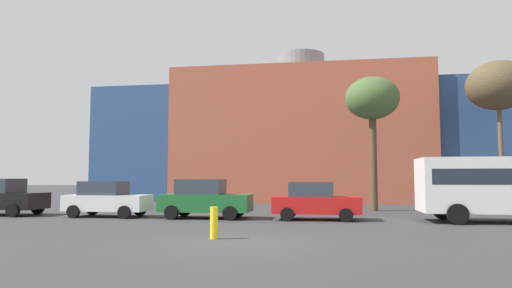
{
  "coord_description": "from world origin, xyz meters",
  "views": [
    {
      "loc": [
        2.59,
        -12.6,
        1.85
      ],
      "look_at": [
        -0.59,
        7.14,
        3.39
      ],
      "focal_mm": 31.37,
      "sensor_mm": 36.0,
      "label": 1
    }
  ],
  "objects_px": {
    "white_bus": "(504,184)",
    "bare_tree_0": "(372,101)",
    "parked_car_0": "(1,197)",
    "parked_car_3": "(315,201)",
    "parked_car_1": "(107,199)",
    "parked_car_2": "(205,199)",
    "bollard_yellow_0": "(214,223)",
    "bare_tree_1": "(498,86)"
  },
  "relations": [
    {
      "from": "parked_car_2",
      "to": "parked_car_3",
      "type": "height_order",
      "value": "parked_car_2"
    },
    {
      "from": "parked_car_1",
      "to": "parked_car_3",
      "type": "distance_m",
      "value": 9.98
    },
    {
      "from": "white_bus",
      "to": "parked_car_3",
      "type": "bearing_deg",
      "value": 179.63
    },
    {
      "from": "parked_car_0",
      "to": "bollard_yellow_0",
      "type": "height_order",
      "value": "parked_car_0"
    },
    {
      "from": "parked_car_0",
      "to": "bare_tree_1",
      "type": "relative_size",
      "value": 0.46
    },
    {
      "from": "parked_car_1",
      "to": "bare_tree_1",
      "type": "relative_size",
      "value": 0.43
    },
    {
      "from": "parked_car_2",
      "to": "bollard_yellow_0",
      "type": "height_order",
      "value": "parked_car_2"
    },
    {
      "from": "bollard_yellow_0",
      "to": "bare_tree_1",
      "type": "bearing_deg",
      "value": 49.24
    },
    {
      "from": "parked_car_3",
      "to": "bollard_yellow_0",
      "type": "xyz_separation_m",
      "value": [
        -2.88,
        -6.85,
        -0.35
      ]
    },
    {
      "from": "white_bus",
      "to": "parked_car_1",
      "type": "bearing_deg",
      "value": 179.84
    },
    {
      "from": "parked_car_0",
      "to": "white_bus",
      "type": "height_order",
      "value": "white_bus"
    },
    {
      "from": "parked_car_1",
      "to": "bollard_yellow_0",
      "type": "relative_size",
      "value": 4.03
    },
    {
      "from": "parked_car_3",
      "to": "bare_tree_1",
      "type": "bearing_deg",
      "value": 40.31
    },
    {
      "from": "bare_tree_1",
      "to": "bare_tree_0",
      "type": "bearing_deg",
      "value": -157.42
    },
    {
      "from": "parked_car_1",
      "to": "white_bus",
      "type": "bearing_deg",
      "value": -0.16
    },
    {
      "from": "parked_car_3",
      "to": "bollard_yellow_0",
      "type": "bearing_deg",
      "value": -112.84
    },
    {
      "from": "white_bus",
      "to": "bare_tree_0",
      "type": "relative_size",
      "value": 0.88
    },
    {
      "from": "parked_car_2",
      "to": "bollard_yellow_0",
      "type": "xyz_separation_m",
      "value": [
        2.23,
        -6.85,
        -0.41
      ]
    },
    {
      "from": "white_bus",
      "to": "bollard_yellow_0",
      "type": "bearing_deg",
      "value": -147.71
    },
    {
      "from": "bare_tree_0",
      "to": "bare_tree_1",
      "type": "bearing_deg",
      "value": 22.58
    },
    {
      "from": "parked_car_3",
      "to": "bare_tree_1",
      "type": "xyz_separation_m",
      "value": [
        11.23,
        9.53,
        6.79
      ]
    },
    {
      "from": "parked_car_0",
      "to": "parked_car_1",
      "type": "bearing_deg",
      "value": -0.0
    },
    {
      "from": "bare_tree_0",
      "to": "bare_tree_1",
      "type": "distance_m",
      "value": 8.82
    },
    {
      "from": "parked_car_1",
      "to": "parked_car_2",
      "type": "height_order",
      "value": "parked_car_2"
    },
    {
      "from": "bare_tree_0",
      "to": "parked_car_1",
      "type": "bearing_deg",
      "value": -154.84
    },
    {
      "from": "parked_car_1",
      "to": "parked_car_2",
      "type": "relative_size",
      "value": 0.95
    },
    {
      "from": "parked_car_2",
      "to": "parked_car_3",
      "type": "relative_size",
      "value": 1.08
    },
    {
      "from": "bare_tree_1",
      "to": "bollard_yellow_0",
      "type": "height_order",
      "value": "bare_tree_1"
    },
    {
      "from": "parked_car_3",
      "to": "bare_tree_0",
      "type": "height_order",
      "value": "bare_tree_0"
    },
    {
      "from": "parked_car_0",
      "to": "white_bus",
      "type": "xyz_separation_m",
      "value": [
        23.58,
        -0.05,
        0.71
      ]
    },
    {
      "from": "bare_tree_0",
      "to": "bare_tree_1",
      "type": "height_order",
      "value": "bare_tree_1"
    },
    {
      "from": "parked_car_2",
      "to": "bollard_yellow_0",
      "type": "relative_size",
      "value": 4.27
    },
    {
      "from": "parked_car_0",
      "to": "bollard_yellow_0",
      "type": "xyz_separation_m",
      "value": [
        12.83,
        -6.85,
        -0.42
      ]
    },
    {
      "from": "parked_car_2",
      "to": "bare_tree_1",
      "type": "bearing_deg",
      "value": 30.25
    },
    {
      "from": "parked_car_2",
      "to": "white_bus",
      "type": "bearing_deg",
      "value": -0.23
    },
    {
      "from": "bollard_yellow_0",
      "to": "parked_car_3",
      "type": "bearing_deg",
      "value": 67.16
    },
    {
      "from": "parked_car_1",
      "to": "bollard_yellow_0",
      "type": "distance_m",
      "value": 9.87
    },
    {
      "from": "parked_car_1",
      "to": "bare_tree_1",
      "type": "bearing_deg",
      "value": 24.19
    },
    {
      "from": "parked_car_1",
      "to": "bollard_yellow_0",
      "type": "height_order",
      "value": "parked_car_1"
    },
    {
      "from": "parked_car_2",
      "to": "parked_car_0",
      "type": "bearing_deg",
      "value": 180.0
    },
    {
      "from": "parked_car_0",
      "to": "parked_car_3",
      "type": "xyz_separation_m",
      "value": [
        15.71,
        -0.0,
        -0.08
      ]
    },
    {
      "from": "bare_tree_1",
      "to": "white_bus",
      "type": "bearing_deg",
      "value": -109.34
    }
  ]
}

